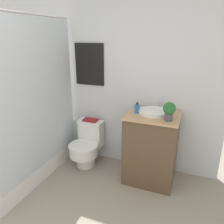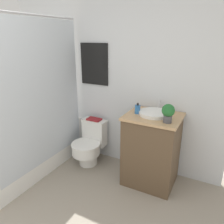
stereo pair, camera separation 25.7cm
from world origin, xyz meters
The scene contains 8 objects.
wall_back centered at (0.00, 2.22, 1.25)m, with size 3.12×0.07×2.50m.
shower_area centered at (-0.77, 1.43, 0.32)m, with size 0.56×1.53×1.98m.
toilet centered at (-0.17, 1.92, 0.29)m, with size 0.40×0.52×0.61m.
vanity centered at (0.74, 1.91, 0.45)m, with size 0.63×0.54×0.89m.
sink centered at (0.74, 1.93, 0.91)m, with size 0.35×0.39×0.13m.
soap_bottle centered at (0.55, 1.88, 0.94)m, with size 0.06×0.06×0.13m.
potted_plant centered at (0.94, 1.76, 1.00)m, with size 0.14×0.14×0.20m.
book_on_tank centered at (-0.17, 2.06, 0.63)m, with size 0.20×0.12×0.02m.
Camera 2 is at (1.42, -0.41, 1.75)m, focal length 35.00 mm.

